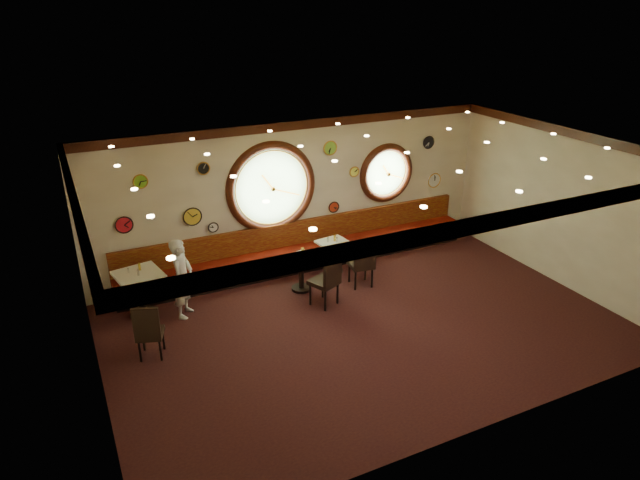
# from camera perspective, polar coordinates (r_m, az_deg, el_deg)

# --- Properties ---
(floor) EXTENTS (9.00, 6.00, 0.00)m
(floor) POSITION_cam_1_polar(r_m,az_deg,el_deg) (10.50, 4.56, -8.60)
(floor) COLOR black
(floor) RESTS_ON ground
(ceiling) EXTENTS (9.00, 6.00, 0.02)m
(ceiling) POSITION_cam_1_polar(r_m,az_deg,el_deg) (9.22, 5.20, 8.52)
(ceiling) COLOR gold
(ceiling) RESTS_ON wall_back
(wall_back) EXTENTS (9.00, 0.02, 3.20)m
(wall_back) POSITION_cam_1_polar(r_m,az_deg,el_deg) (12.24, -2.25, 4.54)
(wall_back) COLOR beige
(wall_back) RESTS_ON floor
(wall_front) EXTENTS (9.00, 0.02, 3.20)m
(wall_front) POSITION_cam_1_polar(r_m,az_deg,el_deg) (7.64, 16.41, -8.84)
(wall_front) COLOR beige
(wall_front) RESTS_ON floor
(wall_left) EXTENTS (0.02, 6.00, 3.20)m
(wall_left) POSITION_cam_1_polar(r_m,az_deg,el_deg) (8.60, -22.16, -5.87)
(wall_left) COLOR beige
(wall_left) RESTS_ON floor
(wall_right) EXTENTS (0.02, 6.00, 3.20)m
(wall_right) POSITION_cam_1_polar(r_m,az_deg,el_deg) (12.52, 22.96, 3.09)
(wall_right) COLOR beige
(wall_right) RESTS_ON floor
(molding_back) EXTENTS (9.00, 0.10, 0.18)m
(molding_back) POSITION_cam_1_polar(r_m,az_deg,el_deg) (11.80, -2.27, 11.43)
(molding_back) COLOR #341209
(molding_back) RESTS_ON wall_back
(molding_front) EXTENTS (9.00, 0.10, 0.18)m
(molding_front) POSITION_cam_1_polar(r_m,az_deg,el_deg) (7.01, 17.53, 1.88)
(molding_front) COLOR #341209
(molding_front) RESTS_ON wall_back
(molding_left) EXTENTS (0.10, 6.00, 0.18)m
(molding_left) POSITION_cam_1_polar(r_m,az_deg,el_deg) (8.02, -23.43, 3.69)
(molding_left) COLOR #341209
(molding_left) RESTS_ON wall_back
(molding_right) EXTENTS (0.10, 6.00, 0.18)m
(molding_right) POSITION_cam_1_polar(r_m,az_deg,el_deg) (12.09, 23.92, 9.77)
(molding_right) COLOR #341209
(molding_right) RESTS_ON wall_back
(banquette_base) EXTENTS (8.00, 0.55, 0.20)m
(banquette_base) POSITION_cam_1_polar(r_m,az_deg,el_deg) (12.57, -1.63, -2.31)
(banquette_base) COLOR black
(banquette_base) RESTS_ON floor
(banquette_seat) EXTENTS (8.00, 0.55, 0.30)m
(banquette_seat) POSITION_cam_1_polar(r_m,az_deg,el_deg) (12.47, -1.64, -1.28)
(banquette_seat) COLOR #590E07
(banquette_seat) RESTS_ON banquette_base
(banquette_back) EXTENTS (8.00, 0.10, 0.55)m
(banquette_back) POSITION_cam_1_polar(r_m,az_deg,el_deg) (12.49, -2.08, 0.77)
(banquette_back) COLOR #5B0807
(banquette_back) RESTS_ON wall_back
(porthole_left_glass) EXTENTS (1.66, 0.02, 1.66)m
(porthole_left_glass) POSITION_cam_1_polar(r_m,az_deg,el_deg) (11.95, -4.91, 5.25)
(porthole_left_glass) COLOR #81AC67
(porthole_left_glass) RESTS_ON wall_back
(porthole_left_frame) EXTENTS (1.98, 0.18, 1.98)m
(porthole_left_frame) POSITION_cam_1_polar(r_m,az_deg,el_deg) (11.93, -4.88, 5.23)
(porthole_left_frame) COLOR #341209
(porthole_left_frame) RESTS_ON wall_back
(porthole_left_ring) EXTENTS (1.61, 0.03, 1.61)m
(porthole_left_ring) POSITION_cam_1_polar(r_m,az_deg,el_deg) (11.91, -4.83, 5.19)
(porthole_left_ring) COLOR gold
(porthole_left_ring) RESTS_ON wall_back
(porthole_right_glass) EXTENTS (1.10, 0.02, 1.10)m
(porthole_right_glass) POSITION_cam_1_polar(r_m,az_deg,el_deg) (13.17, 6.60, 6.68)
(porthole_right_glass) COLOR #81AC67
(porthole_right_glass) RESTS_ON wall_back
(porthole_right_frame) EXTENTS (1.38, 0.18, 1.38)m
(porthole_right_frame) POSITION_cam_1_polar(r_m,az_deg,el_deg) (13.16, 6.64, 6.66)
(porthole_right_frame) COLOR #341209
(porthole_right_frame) RESTS_ON wall_back
(porthole_right_ring) EXTENTS (1.09, 0.03, 1.09)m
(porthole_right_ring) POSITION_cam_1_polar(r_m,az_deg,el_deg) (13.13, 6.71, 6.62)
(porthole_right_ring) COLOR gold
(porthole_right_ring) RESTS_ON wall_back
(wall_clock_0) EXTENTS (0.34, 0.03, 0.34)m
(wall_clock_0) POSITION_cam_1_polar(r_m,az_deg,el_deg) (13.99, 11.33, 5.87)
(wall_clock_0) COLOR white
(wall_clock_0) RESTS_ON wall_back
(wall_clock_1) EXTENTS (0.22, 0.03, 0.22)m
(wall_clock_1) POSITION_cam_1_polar(r_m,az_deg,el_deg) (12.68, 3.43, 6.84)
(wall_clock_1) COLOR #F1FB53
(wall_clock_1) RESTS_ON wall_back
(wall_clock_2) EXTENTS (0.24, 0.03, 0.24)m
(wall_clock_2) POSITION_cam_1_polar(r_m,az_deg,el_deg) (12.69, 1.37, 3.32)
(wall_clock_2) COLOR red
(wall_clock_2) RESTS_ON wall_back
(wall_clock_3) EXTENTS (0.20, 0.03, 0.20)m
(wall_clock_3) POSITION_cam_1_polar(r_m,az_deg,el_deg) (11.77, -10.64, 1.26)
(wall_clock_3) COLOR white
(wall_clock_3) RESTS_ON wall_back
(wall_clock_4) EXTENTS (0.26, 0.03, 0.26)m
(wall_clock_4) POSITION_cam_1_polar(r_m,az_deg,el_deg) (11.16, -17.53, 5.61)
(wall_clock_4) COLOR #79C126
(wall_clock_4) RESTS_ON wall_back
(wall_clock_5) EXTENTS (0.32, 0.03, 0.32)m
(wall_clock_5) POSITION_cam_1_polar(r_m,az_deg,el_deg) (11.37, -19.02, 1.45)
(wall_clock_5) COLOR red
(wall_clock_5) RESTS_ON wall_back
(wall_clock_6) EXTENTS (0.24, 0.03, 0.24)m
(wall_clock_6) POSITION_cam_1_polar(r_m,az_deg,el_deg) (11.34, -11.60, 7.04)
(wall_clock_6) COLOR black
(wall_clock_6) RESTS_ON wall_back
(wall_clock_7) EXTENTS (0.30, 0.03, 0.30)m
(wall_clock_7) POSITION_cam_1_polar(r_m,az_deg,el_deg) (12.24, 1.01, 9.19)
(wall_clock_7) COLOR #7CB538
(wall_clock_7) RESTS_ON wall_back
(wall_clock_8) EXTENTS (0.28, 0.03, 0.28)m
(wall_clock_8) POSITION_cam_1_polar(r_m,az_deg,el_deg) (13.59, 10.79, 9.57)
(wall_clock_8) COLOR black
(wall_clock_8) RESTS_ON wall_back
(wall_clock_9) EXTENTS (0.36, 0.03, 0.36)m
(wall_clock_9) POSITION_cam_1_polar(r_m,az_deg,el_deg) (11.57, -12.65, 2.31)
(wall_clock_9) COLOR yellow
(wall_clock_9) RESTS_ON wall_back
(table_a) EXTENTS (0.92, 0.92, 0.87)m
(table_a) POSITION_cam_1_polar(r_m,az_deg,el_deg) (11.06, -17.52, -4.69)
(table_a) COLOR black
(table_a) RESTS_ON floor
(table_b) EXTENTS (0.78, 0.78, 0.70)m
(table_b) POSITION_cam_1_polar(r_m,az_deg,el_deg) (11.49, -1.89, -3.01)
(table_b) COLOR black
(table_b) RESTS_ON floor
(table_c) EXTENTS (0.70, 0.70, 0.69)m
(table_c) POSITION_cam_1_polar(r_m,az_deg,el_deg) (12.25, 1.41, -1.31)
(table_c) COLOR black
(table_c) RESTS_ON floor
(chair_a) EXTENTS (0.54, 0.54, 0.62)m
(chair_a) POSITION_cam_1_polar(r_m,az_deg,el_deg) (9.74, -16.80, -8.48)
(chair_a) COLOR black
(chair_a) RESTS_ON floor
(chair_b) EXTENTS (0.63, 0.63, 0.71)m
(chair_b) POSITION_cam_1_polar(r_m,az_deg,el_deg) (10.81, 0.83, -3.55)
(chair_b) COLOR black
(chair_b) RESTS_ON floor
(chair_c) EXTENTS (0.52, 0.52, 0.68)m
(chair_c) POSITION_cam_1_polar(r_m,az_deg,el_deg) (11.55, 4.32, -1.91)
(chair_c) COLOR black
(chair_c) RESTS_ON floor
(condiment_a_salt) EXTENTS (0.03, 0.03, 0.09)m
(condiment_a_salt) POSITION_cam_1_polar(r_m,az_deg,el_deg) (10.97, -18.62, -2.91)
(condiment_a_salt) COLOR silver
(condiment_a_salt) RESTS_ON table_a
(condiment_b_salt) EXTENTS (0.04, 0.04, 0.11)m
(condiment_b_salt) POSITION_cam_1_polar(r_m,az_deg,el_deg) (11.32, -2.31, -1.67)
(condiment_b_salt) COLOR silver
(condiment_b_salt) RESTS_ON table_b
(condiment_c_salt) EXTENTS (0.04, 0.04, 0.11)m
(condiment_c_salt) POSITION_cam_1_polar(r_m,az_deg,el_deg) (12.14, 0.79, 0.08)
(condiment_c_salt) COLOR silver
(condiment_c_salt) RESTS_ON table_c
(condiment_a_pepper) EXTENTS (0.04, 0.04, 0.11)m
(condiment_a_pepper) POSITION_cam_1_polar(r_m,az_deg,el_deg) (10.82, -17.73, -3.12)
(condiment_a_pepper) COLOR silver
(condiment_a_pepper) RESTS_ON table_a
(condiment_b_pepper) EXTENTS (0.04, 0.04, 0.10)m
(condiment_b_pepper) POSITION_cam_1_polar(r_m,az_deg,el_deg) (11.34, -1.66, -1.63)
(condiment_b_pepper) COLOR silver
(condiment_b_pepper) RESTS_ON table_b
(condiment_c_pepper) EXTENTS (0.04, 0.04, 0.10)m
(condiment_c_pepper) POSITION_cam_1_polar(r_m,az_deg,el_deg) (12.14, 1.68, 0.04)
(condiment_c_pepper) COLOR silver
(condiment_c_pepper) RESTS_ON table_c
(condiment_a_bottle) EXTENTS (0.04, 0.04, 0.14)m
(condiment_a_bottle) POSITION_cam_1_polar(r_m,az_deg,el_deg) (11.01, -17.61, -2.54)
(condiment_a_bottle) COLOR gold
(condiment_a_bottle) RESTS_ON table_a
(condiment_b_bottle) EXTENTS (0.06, 0.06, 0.18)m
(condiment_b_bottle) POSITION_cam_1_polar(r_m,az_deg,el_deg) (11.43, -1.73, -1.23)
(condiment_b_bottle) COLOR gold
(condiment_b_bottle) RESTS_ON table_b
(condiment_c_bottle) EXTENTS (0.05, 0.05, 0.16)m
(condiment_c_bottle) POSITION_cam_1_polar(r_m,az_deg,el_deg) (12.17, 1.48, 0.24)
(condiment_c_bottle) COLOR gold
(condiment_c_bottle) RESTS_ON table_c
(waiter) EXTENTS (0.62, 0.67, 1.54)m
(waiter) POSITION_cam_1_polar(r_m,az_deg,el_deg) (10.76, -13.60, -3.72)
(waiter) COLOR silver
(waiter) RESTS_ON floor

